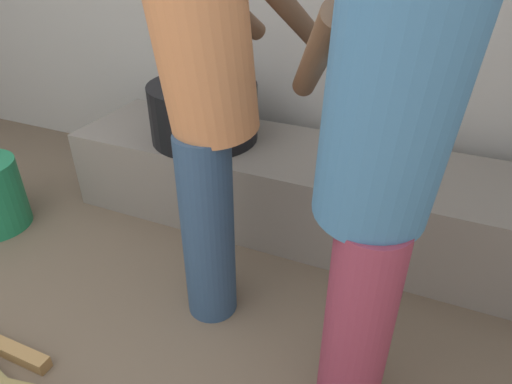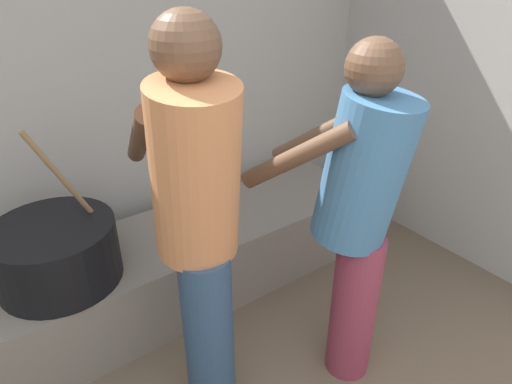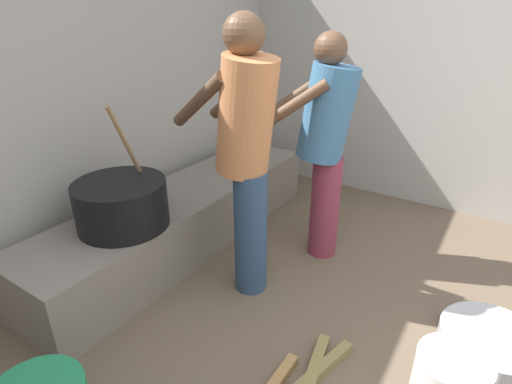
{
  "view_description": "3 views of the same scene",
  "coord_description": "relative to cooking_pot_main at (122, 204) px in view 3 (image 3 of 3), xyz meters",
  "views": [
    {
      "loc": [
        1.25,
        0.2,
        1.39
      ],
      "look_at": [
        0.81,
        1.22,
        0.71
      ],
      "focal_mm": 31.39,
      "sensor_mm": 36.0,
      "label": 1
    },
    {
      "loc": [
        -0.07,
        0.2,
        1.76
      ],
      "look_at": [
        0.99,
        1.67,
        0.77
      ],
      "focal_mm": 31.43,
      "sensor_mm": 36.0,
      "label": 2
    },
    {
      "loc": [
        -1.2,
        0.2,
        1.63
      ],
      "look_at": [
        0.68,
        1.42,
        0.6
      ],
      "focal_mm": 28.14,
      "sensor_mm": 36.0,
      "label": 3
    }
  ],
  "objects": [
    {
      "name": "block_enclosure_rear",
      "position": [
        -0.16,
        0.56,
        0.58
      ],
      "size": [
        5.19,
        0.2,
        2.3
      ],
      "primitive_type": "cube",
      "color": "#ADA8A0",
      "rests_on": "ground_plane"
    },
    {
      "name": "hearth_ledge",
      "position": [
        0.56,
        0.04,
        -0.35
      ],
      "size": [
        2.47,
        0.6,
        0.42
      ],
      "primitive_type": "cube",
      "color": "slate",
      "rests_on": "ground_plane"
    },
    {
      "name": "cooking_pot_main",
      "position": [
        0.0,
        0.0,
        0.0
      ],
      "size": [
        0.54,
        0.54,
        0.74
      ],
      "color": "black",
      "rests_on": "hearth_ledge"
    },
    {
      "name": "cook_in_blue_shirt",
      "position": [
        0.98,
        -0.85,
        0.29
      ],
      "size": [
        0.56,
        0.71,
        1.51
      ],
      "color": "#8C3347",
      "rests_on": "ground_plane"
    },
    {
      "name": "cook_in_orange_shirt",
      "position": [
        0.39,
        -0.64,
        0.36
      ],
      "size": [
        0.47,
        0.73,
        1.62
      ],
      "color": "navy",
      "rests_on": "ground_plane"
    },
    {
      "name": "metal_mixing_bowl",
      "position": [
        0.59,
        -2.01,
        -0.5
      ],
      "size": [
        0.51,
        0.51,
        0.12
      ],
      "primitive_type": "cylinder",
      "color": "#B7B7BC",
      "rests_on": "ground_plane"
    }
  ]
}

